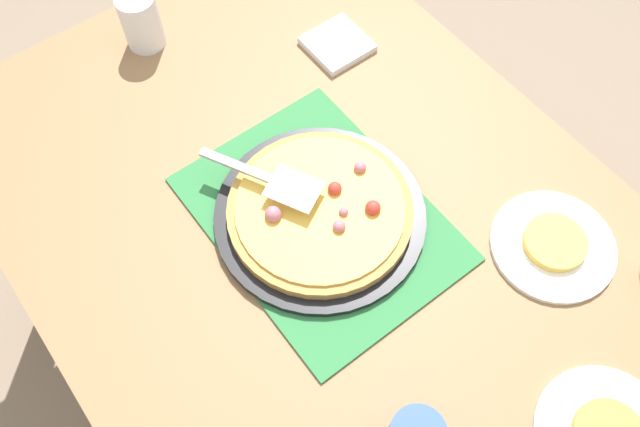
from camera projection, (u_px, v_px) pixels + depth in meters
ground_plane at (320, 348)px, 1.85m from camera, size 8.00×8.00×0.00m
dining_table at (320, 246)px, 1.29m from camera, size 1.40×1.00×0.75m
placemat at (320, 218)px, 1.19m from camera, size 0.48×0.36×0.01m
pizza_pan at (320, 215)px, 1.19m from camera, size 0.38×0.38×0.01m
pizza at (320, 210)px, 1.17m from camera, size 0.33×0.33×0.05m
plate_far_right at (553, 246)px, 1.16m from camera, size 0.22×0.22×0.01m
served_slice_right at (555, 242)px, 1.15m from camera, size 0.11×0.11×0.02m
cup_near at (141, 21)px, 1.35m from camera, size 0.08×0.08×0.12m
pizza_server at (269, 179)px, 1.16m from camera, size 0.22×0.15×0.01m
napkin_stack at (337, 44)px, 1.39m from camera, size 0.12×0.12×0.02m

